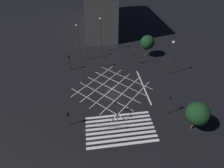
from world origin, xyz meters
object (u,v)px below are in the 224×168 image
street_lamp_east (78,36)px  street_lamp_far (172,50)px  traffic_light_median_south (117,107)px  street_tree_near (147,42)px  traffic_light_nw_main (69,60)px  traffic_light_sw_main (68,116)px  traffic_light_se_cross (170,101)px  street_lamp_west (101,28)px  traffic_light_ne_main (137,56)px  traffic_light_nw_cross (69,60)px  street_tree_far (198,114)px  traffic_light_median_north (106,59)px

street_lamp_east → street_lamp_far: (21.43, -9.75, -0.30)m
traffic_light_median_south → street_tree_near: street_tree_near is taller
traffic_light_nw_main → traffic_light_sw_main: bearing=-87.6°
traffic_light_se_cross → street_tree_near: size_ratio=0.72×
traffic_light_se_cross → street_lamp_west: bearing=21.4°
street_lamp_west → traffic_light_nw_main: bearing=-135.4°
traffic_light_ne_main → traffic_light_se_cross: 18.30m
traffic_light_ne_main → street_tree_near: street_tree_near is taller
traffic_light_se_cross → traffic_light_nw_cross: bearing=47.3°
traffic_light_nw_main → street_lamp_east: (2.61, 4.50, 4.19)m
traffic_light_se_cross → traffic_light_median_south: (-9.81, 0.54, -0.76)m
traffic_light_ne_main → traffic_light_nw_main: bearing=1.5°
traffic_light_se_cross → street_lamp_far: size_ratio=0.50×
traffic_light_sw_main → street_tree_far: street_tree_far is taller
traffic_light_nw_cross → traffic_light_se_cross: bearing=47.3°
traffic_light_median_south → street_lamp_west: 26.46m
traffic_light_ne_main → traffic_light_median_north: 8.39m
traffic_light_nw_main → street_tree_far: street_tree_far is taller
traffic_light_nw_main → street_lamp_far: street_lamp_far is taller
traffic_light_sw_main → street_lamp_east: street_lamp_east is taller
traffic_light_ne_main → street_lamp_east: street_lamp_east is taller
traffic_light_median_south → traffic_light_nw_cross: bearing=28.8°
street_tree_far → traffic_light_ne_main: bearing=101.8°
traffic_light_nw_cross → traffic_light_se_cross: (19.30, -17.84, 0.17)m
street_lamp_east → traffic_light_nw_main: bearing=-120.1°
traffic_light_ne_main → traffic_light_median_north: traffic_light_ne_main is taller
street_tree_far → traffic_light_median_south: bearing=160.4°
street_tree_far → traffic_light_median_north: bearing=120.6°
street_lamp_far → street_lamp_east: bearing=155.5°
traffic_light_nw_main → street_tree_far: 31.19m
traffic_light_nw_cross → traffic_light_median_south: size_ratio=1.27×
traffic_light_nw_main → traffic_light_ne_main: size_ratio=1.18×
traffic_light_median_north → street_lamp_west: size_ratio=0.31×
street_lamp_far → street_tree_far: 16.88m
traffic_light_nw_cross → traffic_light_median_south: bearing=28.8°
traffic_light_nw_main → traffic_light_se_cross: size_ratio=0.92×
traffic_light_median_south → street_tree_near: (12.02, 21.47, 1.92)m
traffic_light_se_cross → traffic_light_sw_main: bearing=91.0°
street_lamp_west → street_lamp_far: size_ratio=1.13×
traffic_light_nw_main → traffic_light_median_south: bearing=-61.2°
traffic_light_median_south → street_lamp_west: bearing=1.2°
traffic_light_ne_main → street_lamp_east: 16.24m
traffic_light_sw_main → traffic_light_median_south: bearing=5.8°
street_lamp_west → street_tree_far: 33.55m
traffic_light_nw_cross → street_lamp_east: (2.66, 4.42, 4.11)m
traffic_light_nw_main → street_lamp_east: 6.68m
traffic_light_nw_main → traffic_light_se_cross: (19.26, -17.76, 0.25)m
traffic_light_nw_main → traffic_light_nw_cross: bearing=117.5°
traffic_light_median_north → street_tree_near: bearing=108.2°
traffic_light_median_north → street_tree_far: bearing=30.6°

